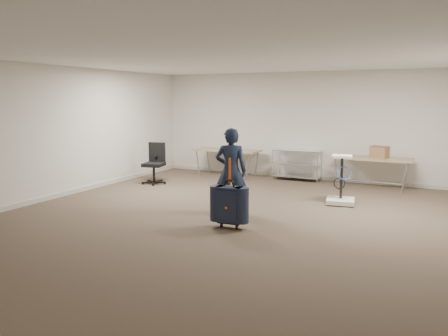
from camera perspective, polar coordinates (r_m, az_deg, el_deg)
The scene contains 10 objects.
ground at distance 7.77m, azimuth 0.31°, elevation -6.66°, with size 9.00×9.00×0.00m, color #4D3A2E.
room_shell at distance 8.98m, azimuth 4.18°, elevation -4.21°, with size 8.00×9.00×9.00m.
folding_table_left at distance 11.95m, azimuth 0.41°, elevation 2.17°, with size 1.80×0.75×0.73m.
folding_table_right at distance 10.86m, azimuth 18.77°, elevation 1.00°, with size 1.80×0.75×0.73m.
wire_shelf at distance 11.53m, azimuth 9.49°, elevation 0.60°, with size 1.22×0.47×0.80m.
person at distance 8.02m, azimuth 0.91°, elevation -0.36°, with size 0.58×0.38×1.59m, color black.
suitcase at distance 7.13m, azimuth 0.69°, elevation -4.80°, with size 0.44×0.28×1.16m.
office_chair at distance 11.06m, azimuth -9.06°, elevation -0.43°, with size 0.62×0.62×1.02m.
equipment_cart at distance 9.10m, azimuth 15.02°, elevation -2.96°, with size 0.62×0.62×0.99m.
cardboard_box at distance 10.86m, azimuth 19.64°, elevation 1.98°, with size 0.37×0.28×0.28m, color brown.
Camera 1 is at (3.27, -6.73, 2.09)m, focal length 35.00 mm.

